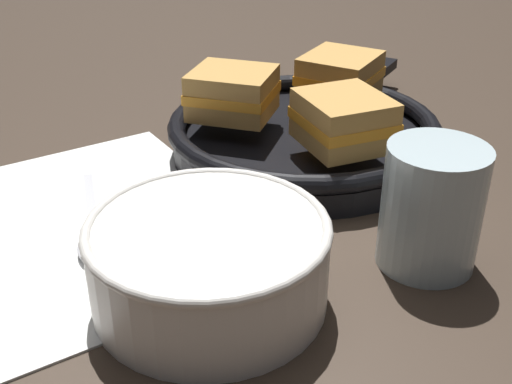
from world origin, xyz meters
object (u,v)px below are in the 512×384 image
at_px(sandwich_near_left, 233,93).
at_px(soup_bowl, 209,257).
at_px(skillet, 304,135).
at_px(drinking_glass, 431,207).
at_px(spoon, 94,234).
at_px(sandwich_near_right, 344,120).
at_px(sandwich_far_left, 340,76).

bearing_deg(sandwich_near_left, soup_bowl, -39.73).
distance_m(skillet, drinking_glass, 0.21).
distance_m(spoon, drinking_glass, 0.27).
bearing_deg(sandwich_near_right, drinking_glass, -15.74).
xyz_separation_m(spoon, sandwich_near_right, (0.05, 0.23, 0.06)).
xyz_separation_m(skillet, sandwich_near_left, (-0.05, -0.06, 0.04)).
relative_size(sandwich_far_left, drinking_glass, 1.07).
relative_size(skillet, sandwich_far_left, 3.67).
relative_size(sandwich_near_right, drinking_glass, 1.01).
height_order(soup_bowl, sandwich_far_left, sandwich_far_left).
distance_m(sandwich_near_right, sandwich_far_left, 0.13).
xyz_separation_m(soup_bowl, skillet, (-0.14, 0.21, -0.02)).
bearing_deg(drinking_glass, skillet, 164.83).
relative_size(soup_bowl, sandwich_far_left, 1.63).
bearing_deg(sandwich_far_left, sandwich_near_left, -102.74).
relative_size(soup_bowl, sandwich_near_right, 1.73).
xyz_separation_m(soup_bowl, sandwich_near_left, (-0.19, 0.16, 0.03)).
distance_m(skillet, sandwich_near_right, 0.09).
bearing_deg(sandwich_near_right, skillet, 165.90).
distance_m(sandwich_near_right, drinking_glass, 0.14).
height_order(spoon, skillet, skillet).
xyz_separation_m(skillet, sandwich_far_left, (-0.02, 0.07, 0.04)).
distance_m(sandwich_far_left, drinking_glass, 0.26).
bearing_deg(drinking_glass, soup_bowl, -111.31).
bearing_deg(skillet, sandwich_far_left, 107.10).
height_order(skillet, sandwich_far_left, sandwich_far_left).
bearing_deg(skillet, sandwich_near_left, -131.22).
relative_size(spoon, sandwich_far_left, 1.41).
bearing_deg(sandwich_near_right, sandwich_near_left, -162.74).
bearing_deg(sandwich_far_left, soup_bowl, -59.90).
bearing_deg(spoon, skillet, 117.57).
distance_m(skillet, sandwich_far_left, 0.08).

